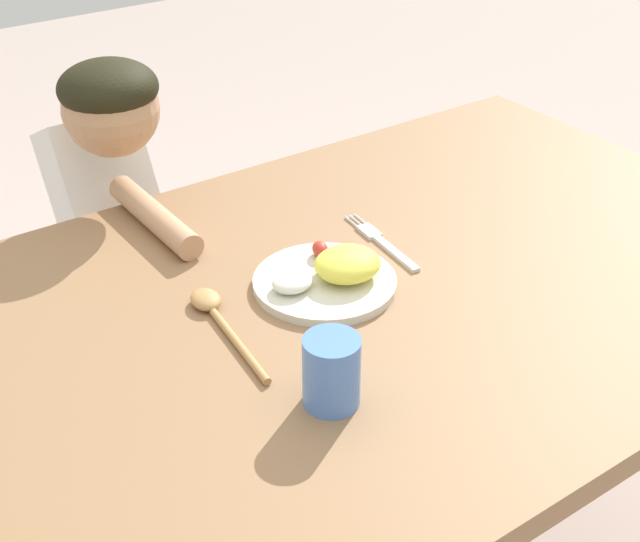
% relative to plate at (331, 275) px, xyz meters
% --- Properties ---
extents(dining_table, '(1.47, 0.88, 0.73)m').
position_rel_plate_xyz_m(dining_table, '(0.00, -0.03, -0.12)').
color(dining_table, '#8E6845').
rests_on(dining_table, ground_plane).
extents(plate, '(0.21, 0.21, 0.05)m').
position_rel_plate_xyz_m(plate, '(0.00, 0.00, 0.00)').
color(plate, beige).
rests_on(plate, dining_table).
extents(fork, '(0.04, 0.20, 0.01)m').
position_rel_plate_xyz_m(fork, '(0.13, 0.05, -0.02)').
color(fork, silver).
rests_on(fork, dining_table).
extents(spoon, '(0.05, 0.23, 0.02)m').
position_rel_plate_xyz_m(spoon, '(-0.18, 0.02, -0.01)').
color(spoon, '#B6834B').
rests_on(spoon, dining_table).
extents(drinking_cup, '(0.07, 0.07, 0.09)m').
position_rel_plate_xyz_m(drinking_cup, '(-0.15, -0.21, 0.03)').
color(drinking_cup, '#4F7FD2').
rests_on(drinking_cup, dining_table).
extents(person, '(0.17, 0.46, 0.97)m').
position_rel_plate_xyz_m(person, '(-0.13, 0.51, -0.21)').
color(person, '#373B5B').
rests_on(person, ground_plane).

